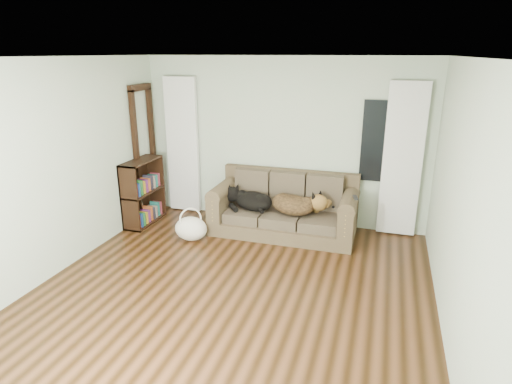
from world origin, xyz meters
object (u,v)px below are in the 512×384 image
(tote_bag, at_px, (191,230))
(bookshelf, at_px, (143,193))
(dog_shepherd, at_px, (296,205))
(sofa, at_px, (284,205))
(dog_black_lab, at_px, (251,201))

(tote_bag, xyz_separation_m, bookshelf, (-1.02, 0.41, 0.34))
(dog_shepherd, bearing_deg, sofa, 4.55)
(sofa, distance_m, tote_bag, 1.43)
(bookshelf, bearing_deg, dog_shepherd, 6.86)
(sofa, bearing_deg, dog_shepherd, -14.34)
(dog_black_lab, distance_m, tote_bag, 1.01)
(dog_shepherd, bearing_deg, tote_bag, 41.99)
(dog_black_lab, bearing_deg, dog_shepherd, 26.80)
(dog_black_lab, distance_m, dog_shepherd, 0.70)
(bookshelf, bearing_deg, sofa, 8.53)
(dog_shepherd, relative_size, bookshelf, 0.67)
(sofa, height_order, dog_shepherd, sofa)
(sofa, xyz_separation_m, dog_shepherd, (0.20, -0.05, 0.04))
(dog_black_lab, distance_m, bookshelf, 1.76)
(dog_black_lab, bearing_deg, sofa, 32.21)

